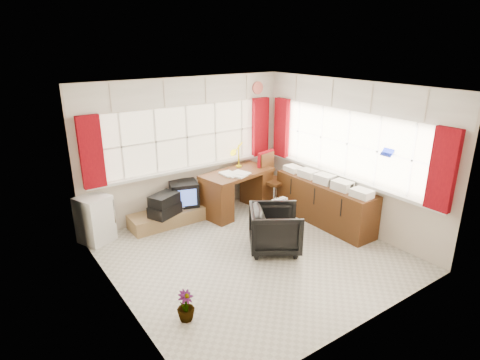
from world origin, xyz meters
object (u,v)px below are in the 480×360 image
object	(u,v)px
desk	(237,190)
mini_fridge	(95,219)
desk_lamp	(239,150)
credenza	(324,202)
radiator	(276,219)
tv_bench	(169,217)
task_chair	(270,177)
crt_tv	(184,194)
office_chair	(275,229)

from	to	relation	value
desk	mini_fridge	size ratio (longest dim) A/B	1.91
desk_lamp	credenza	distance (m)	1.86
radiator	tv_bench	size ratio (longest dim) A/B	0.42
credenza	tv_bench	world-z (taller)	credenza
task_chair	tv_bench	bearing A→B (deg)	170.21
credenza	crt_tv	bearing A→B (deg)	140.55
radiator	credenza	world-z (taller)	credenza
radiator	mini_fridge	world-z (taller)	mini_fridge
task_chair	mini_fridge	bearing A→B (deg)	172.56
radiator	tv_bench	bearing A→B (deg)	135.21
task_chair	credenza	xyz separation A→B (m)	(0.29, -1.18, -0.18)
task_chair	tv_bench	xyz separation A→B (m)	(-1.99, 0.34, -0.45)
office_chair	mini_fridge	bearing A→B (deg)	82.68
desk	office_chair	distance (m)	1.60
radiator	credenza	xyz separation A→B (m)	(0.93, -0.18, 0.16)
office_chair	credenza	xyz separation A→B (m)	(1.34, 0.28, 0.04)
desk	credenza	size ratio (longest dim) A/B	0.73
radiator	credenza	size ratio (longest dim) A/B	0.29
office_chair	radiator	world-z (taller)	office_chair
task_chair	credenza	distance (m)	1.22
task_chair	crt_tv	size ratio (longest dim) A/B	1.83
desk	radiator	xyz separation A→B (m)	(0.05, -1.09, -0.20)
desk_lamp	task_chair	distance (m)	0.81
desk	task_chair	xyz separation A→B (m)	(0.70, -0.10, 0.14)
desk_lamp	office_chair	bearing A→B (deg)	-107.43
desk_lamp	radiator	xyz separation A→B (m)	(-0.15, -1.34, -0.88)
task_chair	radiator	world-z (taller)	task_chair
radiator	mini_fridge	distance (m)	2.96
desk_lamp	office_chair	xyz separation A→B (m)	(-0.56, -1.79, -0.77)
desk	tv_bench	xyz separation A→B (m)	(-1.30, 0.24, -0.31)
desk_lamp	crt_tv	size ratio (longest dim) A/B	0.81
desk	credenza	distance (m)	1.61
desk_lamp	task_chair	size ratio (longest dim) A/B	0.44
radiator	crt_tv	world-z (taller)	crt_tv
office_chair	desk	bearing A→B (deg)	20.27
crt_tv	office_chair	bearing A→B (deg)	-72.36
desk_lamp	office_chair	distance (m)	2.03
desk_lamp	tv_bench	bearing A→B (deg)	179.93
credenza	task_chair	bearing A→B (deg)	103.72
desk_lamp	credenza	size ratio (longest dim) A/B	0.24
office_chair	tv_bench	size ratio (longest dim) A/B	0.55
credenza	mini_fridge	xyz separation A→B (m)	(-3.53, 1.60, -0.01)
desk	credenza	bearing A→B (deg)	-52.43
task_chair	crt_tv	world-z (taller)	task_chair
mini_fridge	crt_tv	bearing A→B (deg)	-0.21
desk_lamp	radiator	distance (m)	1.61
desk_lamp	crt_tv	distance (m)	1.33
task_chair	mini_fridge	xyz separation A→B (m)	(-3.24, 0.42, -0.19)
crt_tv	tv_bench	bearing A→B (deg)	-167.76
desk	desk_lamp	size ratio (longest dim) A/B	3.07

